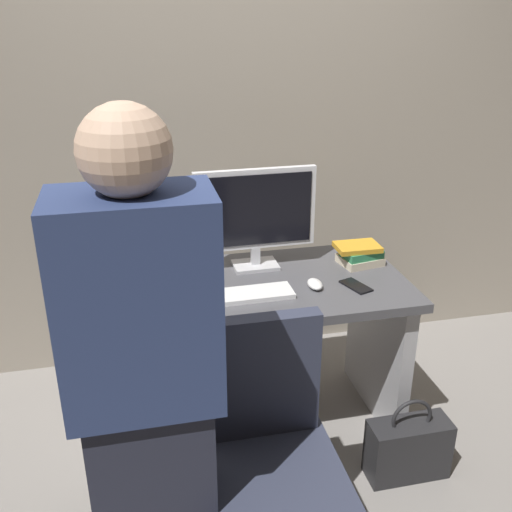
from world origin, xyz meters
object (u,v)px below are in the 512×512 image
keyboard (241,295)px  handbag (408,448)px  desk (254,331)px  cup_near_keyboard (150,301)px  monitor (255,213)px  mouse (315,284)px  office_chair (269,475)px  person_at_desk (147,402)px  book_stack (360,254)px  cell_phone (356,286)px

keyboard → handbag: keyboard is taller
desk → cup_near_keyboard: (-0.44, -0.15, 0.28)m
desk → monitor: bearing=74.6°
mouse → cup_near_keyboard: 0.69m
monitor → mouse: size_ratio=5.40×
office_chair → monitor: size_ratio=1.74×
handbag → keyboard: bearing=151.0°
person_at_desk → book_stack: size_ratio=7.51×
book_stack → cell_phone: size_ratio=1.52×
desk → cell_phone: bearing=-16.6°
person_at_desk → monitor: 1.17m
book_stack → cell_phone: (-0.10, -0.22, -0.04)m
mouse → cell_phone: mouse is taller
book_stack → handbag: size_ratio=0.58×
mouse → cup_near_keyboard: size_ratio=1.13×
cell_phone → handbag: (0.14, -0.34, -0.60)m
monitor → handbag: size_ratio=1.43×
keyboard → monitor: bearing=65.5°
monitor → desk: bearing=-105.4°
cell_phone → keyboard: bearing=159.6°
book_stack → keyboard: bearing=-160.7°
cup_near_keyboard → mouse: bearing=4.3°
book_stack → handbag: 0.85m
office_chair → cell_phone: bearing=50.7°
mouse → book_stack: size_ratio=0.46×
office_chair → monitor: 1.12m
mouse → handbag: 0.78m
cup_near_keyboard → office_chair: bearing=-63.3°
office_chair → handbag: (0.68, 0.32, -0.29)m
mouse → keyboard: bearing=-176.7°
cup_near_keyboard → person_at_desk: bearing=-93.4°
cup_near_keyboard → monitor: bearing=32.8°
mouse → book_stack: bearing=34.6°
cell_phone → office_chair: bearing=-148.6°
desk → office_chair: 0.80m
keyboard → cup_near_keyboard: (-0.37, -0.03, 0.03)m
office_chair → book_stack: bearing=53.8°
desk → keyboard: size_ratio=3.08×
keyboard → book_stack: (0.60, 0.21, 0.04)m
person_at_desk → monitor: (0.53, 1.03, 0.15)m
desk → person_at_desk: size_ratio=0.81×
office_chair → monitor: bearing=79.9°
keyboard → cup_near_keyboard: cup_near_keyboard is taller
office_chair → person_at_desk: 0.56m
handbag → cup_near_keyboard: bearing=162.3°
monitor → cup_near_keyboard: monitor is taller
cup_near_keyboard → cell_phone: cup_near_keyboard is taller
cup_near_keyboard → handbag: (1.00, -0.32, -0.64)m
monitor → keyboard: size_ratio=1.26×
mouse → cell_phone: 0.18m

